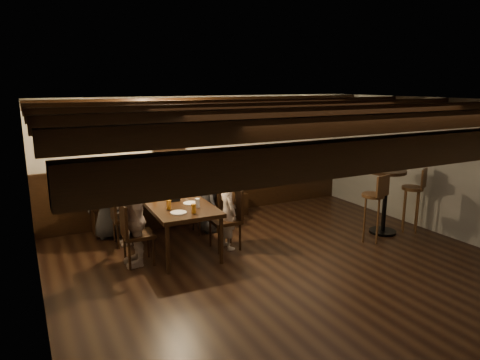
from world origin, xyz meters
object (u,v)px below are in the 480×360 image
person_bench_right (206,193)px  bar_stool_right (411,208)px  chair_right_near (206,216)px  person_bench_left (108,198)px  person_right_near (207,199)px  dining_table (174,204)px  high_top_table (386,192)px  bar_stool_left (372,217)px  person_left_near (122,205)px  person_bench_centre (158,195)px  chair_left_far (137,245)px  person_left_far (134,218)px  chair_right_far (226,230)px  person_right_far (228,212)px  chair_left_near (126,227)px

person_bench_right → bar_stool_right: (3.11, -2.14, -0.16)m
chair_right_near → person_bench_left: bearing=74.5°
person_bench_left → person_right_near: person_bench_left is taller
dining_table → bar_stool_right: (4.03, -1.27, -0.28)m
person_right_near → high_top_table: (2.77, -1.54, 0.15)m
bar_stool_left → bar_stool_right: (1.00, 0.05, 0.00)m
bar_stool_left → bar_stool_right: same height
person_left_near → bar_stool_right: person_left_near is taller
person_bench_centre → bar_stool_right: 4.63m
chair_right_near → person_left_near: size_ratio=0.69×
bar_stool_left → high_top_table: bearing=11.4°
person_right_near → high_top_table: 3.17m
chair_left_far → chair_right_near: 1.70m
high_top_table → person_left_near: bearing=159.5°
dining_table → bar_stool_left: 3.32m
high_top_table → person_bench_left: bearing=155.1°
person_left_far → chair_right_near: bearing=121.5°
chair_left_far → bar_stool_right: 4.85m
chair_right_near → person_bench_centre: person_bench_centre is taller
bar_stool_right → chair_left_far: bearing=141.8°
dining_table → chair_left_far: size_ratio=2.22×
person_bench_right → person_left_near: bearing=15.3°
chair_left_far → bar_stool_right: (4.77, -0.85, 0.15)m
person_bench_right → person_right_near: person_right_near is taller
chair_right_far → bar_stool_left: (2.33, -0.85, 0.13)m
chair_right_far → person_right_far: size_ratio=0.82×
chair_left_far → person_bench_right: size_ratio=0.80×
person_left_far → bar_stool_right: bearing=81.8°
bar_stool_right → person_bench_centre: bearing=121.7°
person_right_near → chair_left_far: bearing=121.5°
chair_right_near → person_left_far: size_ratio=0.65×
person_right_far → bar_stool_right: person_right_far is taller
person_bench_right → person_bench_left: bearing=-0.0°
chair_left_near → chair_right_near: size_ratio=1.03×
person_bench_left → person_bench_centre: bearing=-170.5°
chair_left_near → bar_stool_left: bar_stool_left is taller
dining_table → chair_right_far: bearing=-32.0°
person_left_far → bar_stool_right: person_left_far is taller
person_left_near → bar_stool_right: bearing=71.7°
person_bench_right → bar_stool_left: person_bench_right is taller
chair_right_near → person_right_near: 0.33m
person_left_near → person_right_near: 1.50m
chair_left_far → person_left_far: bearing=-90.0°
dining_table → bar_stool_left: size_ratio=1.80×
person_bench_centre → person_right_near: bearing=141.3°
person_bench_left → person_left_near: 0.48m
chair_left_near → person_right_near: size_ratio=0.78×
bar_stool_right → bar_stool_left: bearing=154.7°
person_left_near → person_right_far: bearing=59.0°
chair_right_near → person_right_near: (0.03, -0.00, 0.33)m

